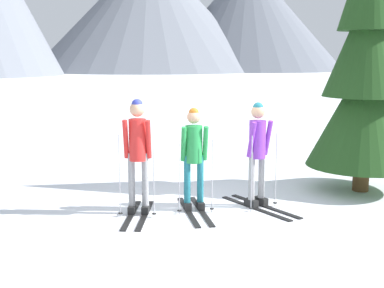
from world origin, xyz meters
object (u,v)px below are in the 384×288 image
(skier_in_red, at_px, (138,150))
(pine_tree_near, at_px, (367,68))
(skier_in_green, at_px, (194,155))
(skier_in_purple, at_px, (258,150))

(skier_in_red, bearing_deg, pine_tree_near, 7.65)
(skier_in_red, xyz_separation_m, pine_tree_near, (4.30, 0.58, 1.26))
(pine_tree_near, bearing_deg, skier_in_green, -170.40)
(skier_in_green, distance_m, pine_tree_near, 3.70)
(skier_in_red, height_order, pine_tree_near, pine_tree_near)
(skier_in_red, bearing_deg, skier_in_green, 0.32)
(pine_tree_near, bearing_deg, skier_in_purple, -165.63)
(skier_in_green, relative_size, pine_tree_near, 0.34)
(skier_in_red, bearing_deg, skier_in_purple, -0.27)
(skier_in_red, relative_size, skier_in_green, 1.09)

